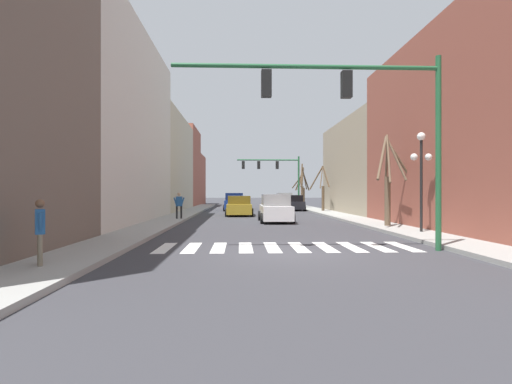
% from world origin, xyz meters
% --- Properties ---
extents(ground_plane, '(240.00, 240.00, 0.00)m').
position_xyz_m(ground_plane, '(0.00, 0.00, 0.00)').
color(ground_plane, '#38383D').
extents(sidewalk_left, '(2.05, 90.00, 0.15)m').
position_xyz_m(sidewalk_left, '(-6.06, 0.00, 0.07)').
color(sidewalk_left, '#9E9E99').
rests_on(sidewalk_left, ground_plane).
extents(sidewalk_right, '(2.05, 90.00, 0.15)m').
position_xyz_m(sidewalk_right, '(6.06, 0.00, 0.07)').
color(sidewalk_right, '#9E9E99').
rests_on(sidewalk_right, ground_plane).
extents(building_row_left, '(6.00, 58.97, 11.75)m').
position_xyz_m(building_row_left, '(-10.09, 21.38, 5.18)').
color(building_row_left, '#66564C').
rests_on(building_row_left, ground_plane).
extents(building_row_right, '(6.00, 34.84, 13.53)m').
position_xyz_m(building_row_right, '(10.09, 9.42, 5.21)').
color(building_row_right, '#934C3D').
rests_on(building_row_right, ground_plane).
extents(crosswalk_stripes, '(8.55, 2.60, 0.01)m').
position_xyz_m(crosswalk_stripes, '(0.00, 1.31, 0.00)').
color(crosswalk_stripes, white).
rests_on(crosswalk_stripes, ground_plane).
extents(traffic_signal_near, '(8.56, 0.28, 6.22)m').
position_xyz_m(traffic_signal_near, '(2.20, 0.33, 4.60)').
color(traffic_signal_near, '#236038').
rests_on(traffic_signal_near, ground_plane).
extents(traffic_signal_far, '(6.71, 0.28, 5.72)m').
position_xyz_m(traffic_signal_far, '(2.24, 30.50, 4.25)').
color(traffic_signal_far, '#236038').
rests_on(traffic_signal_far, ground_plane).
extents(street_lamp_right_corner, '(0.95, 0.36, 4.32)m').
position_xyz_m(street_lamp_right_corner, '(6.35, 4.90, 3.21)').
color(street_lamp_right_corner, black).
rests_on(street_lamp_right_corner, sidewalk_right).
extents(car_parked_left_mid, '(2.09, 4.15, 1.57)m').
position_xyz_m(car_parked_left_mid, '(3.87, 28.12, 0.74)').
color(car_parked_left_mid, black).
rests_on(car_parked_left_mid, ground_plane).
extents(car_parked_right_mid, '(2.15, 4.28, 1.78)m').
position_xyz_m(car_parked_right_mid, '(3.84, 35.86, 0.82)').
color(car_parked_right_mid, white).
rests_on(car_parked_right_mid, ground_plane).
extents(car_parked_left_far, '(2.04, 4.58, 1.73)m').
position_xyz_m(car_parked_left_far, '(0.69, 12.76, 0.80)').
color(car_parked_left_far, white).
rests_on(car_parked_left_far, ground_plane).
extents(car_driving_away_lane, '(2.13, 4.71, 1.78)m').
position_xyz_m(car_driving_away_lane, '(-2.10, 28.22, 0.83)').
color(car_driving_away_lane, navy).
rests_on(car_driving_away_lane, ground_plane).
extents(car_at_intersection, '(2.15, 4.89, 1.57)m').
position_xyz_m(car_at_intersection, '(-1.59, 19.80, 0.74)').
color(car_at_intersection, '#A38423').
rests_on(car_at_intersection, ground_plane).
extents(pedestrian_on_left_sidewalk, '(0.71, 0.34, 1.69)m').
position_xyz_m(pedestrian_on_left_sidewalk, '(-5.49, 13.92, 1.15)').
color(pedestrian_on_left_sidewalk, black).
rests_on(pedestrian_on_left_sidewalk, sidewalk_left).
extents(pedestrian_near_right_corner, '(0.39, 0.63, 1.55)m').
position_xyz_m(pedestrian_near_right_corner, '(-6.23, -2.59, 1.07)').
color(pedestrian_near_right_corner, '#7A705B').
rests_on(pedestrian_near_right_corner, sidewalk_left).
extents(street_tree_right_far, '(1.86, 2.34, 4.71)m').
position_xyz_m(street_tree_right_far, '(6.03, 35.56, 2.36)').
color(street_tree_right_far, brown).
rests_on(street_tree_right_far, sidewalk_right).
extents(street_tree_left_near, '(1.64, 1.83, 4.18)m').
position_xyz_m(street_tree_left_near, '(6.07, 24.39, 2.07)').
color(street_tree_left_near, brown).
rests_on(street_tree_left_near, sidewalk_right).
extents(street_tree_left_far, '(2.62, 2.67, 4.68)m').
position_xyz_m(street_tree_left_far, '(6.05, 7.88, 2.41)').
color(street_tree_left_far, brown).
rests_on(street_tree_left_far, sidewalk_right).
extents(street_tree_right_near, '(1.85, 2.23, 5.07)m').
position_xyz_m(street_tree_right_near, '(5.70, 34.19, 2.23)').
color(street_tree_right_near, brown).
rests_on(street_tree_right_near, sidewalk_right).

